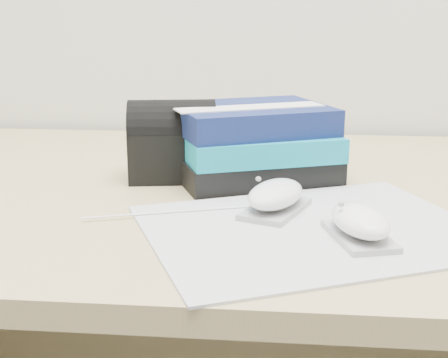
# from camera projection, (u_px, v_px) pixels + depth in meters

# --- Properties ---
(desk) EXTENTS (1.60, 0.80, 0.73)m
(desk) POSITION_uv_depth(u_px,v_px,m) (292.00, 310.00, 1.04)
(desk) COLOR tan
(desk) RESTS_ON ground
(mousepad) EXTENTS (0.47, 0.43, 0.00)m
(mousepad) POSITION_uv_depth(u_px,v_px,m) (313.00, 229.00, 0.74)
(mousepad) COLOR #9B9CA4
(mousepad) RESTS_ON desk
(mouse_rear) EXTENTS (0.10, 0.12, 0.05)m
(mouse_rear) POSITION_uv_depth(u_px,v_px,m) (275.00, 197.00, 0.79)
(mouse_rear) COLOR #A1A0A3
(mouse_rear) RESTS_ON mousepad
(mouse_front) EXTENTS (0.08, 0.11, 0.04)m
(mouse_front) POSITION_uv_depth(u_px,v_px,m) (360.00, 223.00, 0.69)
(mouse_front) COLOR #A3A3A6
(mouse_front) RESTS_ON mousepad
(usb_cable) EXTENTS (0.20, 0.07, 0.00)m
(usb_cable) POSITION_uv_depth(u_px,v_px,m) (168.00, 212.00, 0.79)
(usb_cable) COLOR white
(usb_cable) RESTS_ON mousepad
(book_stack) EXTENTS (0.28, 0.26, 0.11)m
(book_stack) POSITION_uv_depth(u_px,v_px,m) (253.00, 143.00, 0.95)
(book_stack) COLOR black
(book_stack) RESTS_ON desk
(pouch) EXTENTS (0.14, 0.11, 0.12)m
(pouch) POSITION_uv_depth(u_px,v_px,m) (172.00, 141.00, 0.95)
(pouch) COLOR black
(pouch) RESTS_ON desk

